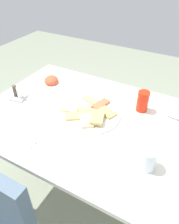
% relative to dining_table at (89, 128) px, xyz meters
% --- Properties ---
extents(ground_plane, '(6.00, 6.00, 0.00)m').
position_rel_dining_table_xyz_m(ground_plane, '(0.00, 0.00, -0.68)').
color(ground_plane, gray).
extents(dining_table, '(1.22, 0.87, 0.76)m').
position_rel_dining_table_xyz_m(dining_table, '(0.00, 0.00, 0.00)').
color(dining_table, silver).
rests_on(dining_table, ground_plane).
extents(pide_platter, '(0.34, 0.34, 0.04)m').
position_rel_dining_table_xyz_m(pide_platter, '(0.00, -0.02, 0.09)').
color(pide_platter, white).
rests_on(pide_platter, dining_table).
extents(salad_plate_greens, '(0.24, 0.24, 0.04)m').
position_rel_dining_table_xyz_m(salad_plate_greens, '(-0.42, -0.28, 0.10)').
color(salad_plate_greens, white).
rests_on(salad_plate_greens, dining_table).
extents(salad_plate_rice, '(0.19, 0.19, 0.06)m').
position_rel_dining_table_xyz_m(salad_plate_rice, '(0.40, -0.20, 0.10)').
color(salad_plate_rice, white).
rests_on(salad_plate_rice, dining_table).
extents(soda_can, '(0.07, 0.07, 0.12)m').
position_rel_dining_table_xyz_m(soda_can, '(-0.24, -0.21, 0.14)').
color(soda_can, red).
rests_on(soda_can, dining_table).
extents(drinking_glass, '(0.07, 0.07, 0.10)m').
position_rel_dining_table_xyz_m(drinking_glass, '(-0.38, 0.18, 0.13)').
color(drinking_glass, silver).
rests_on(drinking_glass, dining_table).
extents(paper_napkin, '(0.18, 0.18, 0.00)m').
position_rel_dining_table_xyz_m(paper_napkin, '(0.21, 0.31, 0.08)').
color(paper_napkin, white).
rests_on(paper_napkin, dining_table).
extents(fork, '(0.18, 0.05, 0.00)m').
position_rel_dining_table_xyz_m(fork, '(0.21, 0.29, 0.08)').
color(fork, silver).
rests_on(fork, paper_napkin).
extents(spoon, '(0.19, 0.04, 0.00)m').
position_rel_dining_table_xyz_m(spoon, '(0.21, 0.32, 0.08)').
color(spoon, silver).
rests_on(spoon, paper_napkin).
extents(condiment_caddy, '(0.11, 0.11, 0.08)m').
position_rel_dining_table_xyz_m(condiment_caddy, '(0.48, 0.05, 0.11)').
color(condiment_caddy, '#B2B2B7').
rests_on(condiment_caddy, dining_table).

